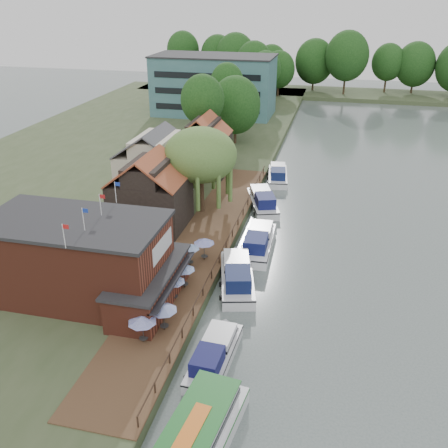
% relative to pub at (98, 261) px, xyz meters
% --- Properties ---
extents(ground, '(260.00, 260.00, 0.00)m').
position_rel_pub_xyz_m(ground, '(14.00, 1.00, -4.65)').
color(ground, '#4C5854').
rests_on(ground, ground).
extents(land_bank, '(50.00, 140.00, 1.00)m').
position_rel_pub_xyz_m(land_bank, '(-16.00, 36.00, -4.15)').
color(land_bank, '#384728').
rests_on(land_bank, ground).
extents(quay_deck, '(6.00, 50.00, 0.10)m').
position_rel_pub_xyz_m(quay_deck, '(6.00, 11.00, -3.60)').
color(quay_deck, '#47301E').
rests_on(quay_deck, land_bank).
extents(quay_rail, '(0.20, 49.00, 1.00)m').
position_rel_pub_xyz_m(quay_rail, '(8.70, 11.50, -3.15)').
color(quay_rail, black).
rests_on(quay_rail, land_bank).
extents(pub, '(20.00, 11.00, 7.30)m').
position_rel_pub_xyz_m(pub, '(0.00, 0.00, 0.00)').
color(pub, maroon).
rests_on(pub, land_bank).
extents(hotel_block, '(25.40, 12.40, 12.30)m').
position_rel_pub_xyz_m(hotel_block, '(-8.00, 71.00, 2.50)').
color(hotel_block, '#38666B').
rests_on(hotel_block, land_bank).
extents(cottage_a, '(8.60, 7.60, 8.50)m').
position_rel_pub_xyz_m(cottage_a, '(-1.00, 15.00, 0.60)').
color(cottage_a, black).
rests_on(cottage_a, land_bank).
extents(cottage_b, '(9.60, 8.60, 8.50)m').
position_rel_pub_xyz_m(cottage_b, '(-4.00, 25.00, 0.60)').
color(cottage_b, beige).
rests_on(cottage_b, land_bank).
extents(cottage_c, '(7.60, 7.60, 8.50)m').
position_rel_pub_xyz_m(cottage_c, '(0.00, 34.00, 0.60)').
color(cottage_c, black).
rests_on(cottage_c, land_bank).
extents(willow, '(8.60, 8.60, 10.43)m').
position_rel_pub_xyz_m(willow, '(3.50, 20.00, 1.56)').
color(willow, '#476B2D').
rests_on(willow, land_bank).
extents(umbrella_0, '(2.23, 2.23, 2.38)m').
position_rel_pub_xyz_m(umbrella_0, '(5.97, -5.17, -2.36)').
color(umbrella_0, navy).
rests_on(umbrella_0, quay_deck).
extents(umbrella_1, '(2.22, 2.22, 2.38)m').
position_rel_pub_xyz_m(umbrella_1, '(7.00, -3.34, -2.36)').
color(umbrella_1, navy).
rests_on(umbrella_1, quay_deck).
extents(umbrella_2, '(2.10, 2.10, 2.38)m').
position_rel_pub_xyz_m(umbrella_2, '(6.39, 0.84, -2.36)').
color(umbrella_2, navy).
rests_on(umbrella_2, quay_deck).
extents(umbrella_3, '(1.99, 1.99, 2.38)m').
position_rel_pub_xyz_m(umbrella_3, '(6.69, 2.99, -2.36)').
color(umbrella_3, '#1C419A').
rests_on(umbrella_3, quay_deck).
extents(umbrella_4, '(2.00, 2.00, 2.38)m').
position_rel_pub_xyz_m(umbrella_4, '(5.99, 6.94, -2.36)').
color(umbrella_4, '#1C4C9A').
rests_on(umbrella_4, quay_deck).
extents(umbrella_5, '(2.10, 2.10, 2.38)m').
position_rel_pub_xyz_m(umbrella_5, '(7.08, 8.38, -2.36)').
color(umbrella_5, navy).
rests_on(umbrella_5, quay_deck).
extents(cruiser_0, '(3.33, 9.24, 2.18)m').
position_rel_pub_xyz_m(cruiser_0, '(11.53, -5.00, -3.56)').
color(cruiser_0, silver).
rests_on(cruiser_0, ground).
extents(cruiser_1, '(5.84, 10.91, 2.54)m').
position_rel_pub_xyz_m(cruiser_1, '(10.89, 6.26, -3.38)').
color(cruiser_1, silver).
rests_on(cruiser_1, ground).
extents(cruiser_2, '(3.69, 10.42, 2.51)m').
position_rel_pub_xyz_m(cruiser_2, '(11.64, 13.68, -3.39)').
color(cruiser_2, white).
rests_on(cruiser_2, ground).
extents(cruiser_3, '(6.37, 10.60, 2.45)m').
position_rel_pub_xyz_m(cruiser_3, '(10.23, 25.17, -3.42)').
color(cruiser_3, silver).
rests_on(cruiser_3, ground).
extents(cruiser_4, '(4.34, 9.75, 2.26)m').
position_rel_pub_xyz_m(cruiser_4, '(10.76, 35.74, -3.52)').
color(cruiser_4, silver).
rests_on(cruiser_4, ground).
extents(swan, '(0.44, 0.44, 0.44)m').
position_rel_pub_xyz_m(swan, '(11.53, -11.33, -4.43)').
color(swan, white).
rests_on(swan, ground).
extents(bank_tree_0, '(6.83, 6.83, 13.00)m').
position_rel_pub_xyz_m(bank_tree_0, '(-2.26, 41.63, 2.85)').
color(bank_tree_0, '#143811').
rests_on(bank_tree_0, land_bank).
extents(bank_tree_1, '(8.62, 8.62, 11.62)m').
position_rel_pub_xyz_m(bank_tree_1, '(1.17, 50.08, 2.16)').
color(bank_tree_1, '#143811').
rests_on(bank_tree_1, land_bank).
extents(bank_tree_2, '(6.03, 6.03, 12.72)m').
position_rel_pub_xyz_m(bank_tree_2, '(-2.00, 57.35, 2.71)').
color(bank_tree_2, '#143811').
rests_on(bank_tree_2, land_bank).
extents(bank_tree_3, '(6.89, 6.89, 12.46)m').
position_rel_pub_xyz_m(bank_tree_3, '(1.49, 80.37, 2.58)').
color(bank_tree_3, '#143811').
rests_on(bank_tree_3, land_bank).
extents(bank_tree_4, '(8.46, 8.46, 13.81)m').
position_rel_pub_xyz_m(bank_tree_4, '(-2.44, 87.47, 3.25)').
color(bank_tree_4, '#143811').
rests_on(bank_tree_4, land_bank).
extents(bank_tree_5, '(7.94, 7.94, 11.07)m').
position_rel_pub_xyz_m(bank_tree_5, '(2.69, 94.11, 1.89)').
color(bank_tree_5, '#143811').
rests_on(bank_tree_5, land_bank).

